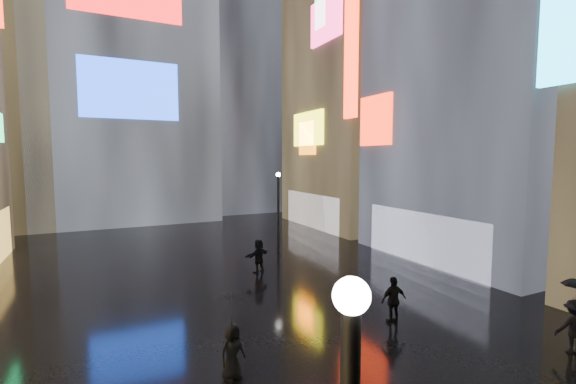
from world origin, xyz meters
TOP-DOWN VIEW (x-y plane):
  - ground at (0.00, 20.00)m, footprint 140.00×140.00m
  - building_right_mid at (15.98, 17.01)m, footprint 10.28×13.70m
  - building_right_far at (15.98, 30.00)m, footprint 10.28×12.00m
  - tower_main at (-3.00, 43.97)m, footprint 16.00×14.20m
  - tower_flank_right at (9.00, 46.00)m, footprint 12.00×12.00m
  - lamp_far at (4.76, 23.22)m, footprint 0.30×0.30m
  - pedestrian_2 at (7.60, 7.17)m, footprint 1.27×1.11m
  - pedestrian_3 at (4.05, 11.37)m, footprint 1.07×0.54m
  - pedestrian_4 at (-2.44, 10.52)m, footprint 0.89×0.73m
  - pedestrian_5 at (1.91, 19.52)m, footprint 1.72×1.17m
  - umbrella_2 at (-2.44, 10.52)m, footprint 1.37×1.37m

SIDE VIEW (x-z plane):
  - ground at x=0.00m, z-range 0.00..0.00m
  - pedestrian_4 at x=-2.44m, z-range 0.00..1.56m
  - pedestrian_2 at x=7.60m, z-range 0.00..1.71m
  - pedestrian_3 at x=4.05m, z-range 0.00..1.75m
  - pedestrian_5 at x=1.91m, z-range 0.00..1.78m
  - umbrella_2 at x=-2.44m, z-range 1.56..2.44m
  - lamp_far at x=4.76m, z-range 0.34..5.54m
  - building_right_far at x=15.98m, z-range -0.02..27.98m
  - building_right_mid at x=15.98m, z-range -0.01..29.99m
  - tower_flank_right at x=9.00m, z-range 0.00..34.00m
  - tower_main at x=-3.00m, z-range 0.01..42.01m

